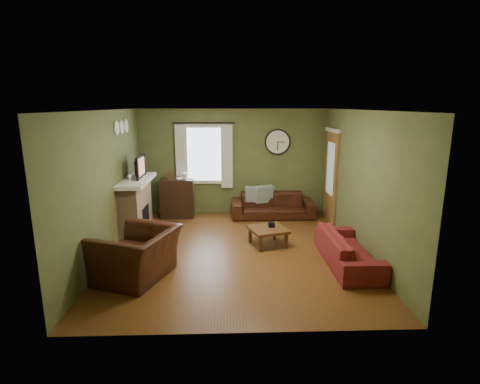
{
  "coord_description": "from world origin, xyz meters",
  "views": [
    {
      "loc": [
        -0.15,
        -6.61,
        2.69
      ],
      "look_at": [
        0.1,
        0.4,
        1.05
      ],
      "focal_mm": 28.0,
      "sensor_mm": 36.0,
      "label": 1
    }
  ],
  "objects_px": {
    "sofa_brown": "(273,205)",
    "armchair": "(137,255)",
    "coffee_table": "(268,237)",
    "bookshelf": "(177,199)",
    "sofa_red": "(348,249)"
  },
  "relations": [
    {
      "from": "coffee_table",
      "to": "sofa_red",
      "type": "bearing_deg",
      "value": -35.83
    },
    {
      "from": "sofa_brown",
      "to": "coffee_table",
      "type": "height_order",
      "value": "sofa_brown"
    },
    {
      "from": "sofa_red",
      "to": "coffee_table",
      "type": "distance_m",
      "value": 1.58
    },
    {
      "from": "sofa_red",
      "to": "armchair",
      "type": "distance_m",
      "value": 3.52
    },
    {
      "from": "armchair",
      "to": "coffee_table",
      "type": "height_order",
      "value": "armchair"
    },
    {
      "from": "bookshelf",
      "to": "coffee_table",
      "type": "xyz_separation_m",
      "value": [
        2.0,
        -1.95,
        -0.29
      ]
    },
    {
      "from": "sofa_brown",
      "to": "coffee_table",
      "type": "bearing_deg",
      "value": -99.67
    },
    {
      "from": "armchair",
      "to": "coffee_table",
      "type": "distance_m",
      "value": 2.59
    },
    {
      "from": "sofa_brown",
      "to": "coffee_table",
      "type": "distance_m",
      "value": 1.94
    },
    {
      "from": "sofa_brown",
      "to": "armchair",
      "type": "distance_m",
      "value": 4.12
    },
    {
      "from": "sofa_red",
      "to": "coffee_table",
      "type": "xyz_separation_m",
      "value": [
        -1.28,
        0.93,
        -0.09
      ]
    },
    {
      "from": "coffee_table",
      "to": "sofa_brown",
      "type": "bearing_deg",
      "value": 80.33
    },
    {
      "from": "bookshelf",
      "to": "coffee_table",
      "type": "height_order",
      "value": "bookshelf"
    },
    {
      "from": "sofa_red",
      "to": "armchair",
      "type": "relative_size",
      "value": 1.53
    },
    {
      "from": "bookshelf",
      "to": "armchair",
      "type": "distance_m",
      "value": 3.29
    }
  ]
}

